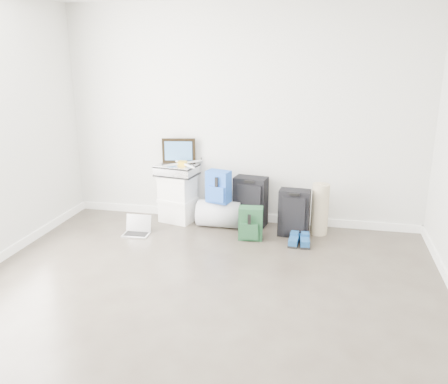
% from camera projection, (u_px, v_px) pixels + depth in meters
% --- Properties ---
extents(ground, '(5.00, 5.00, 0.00)m').
position_uv_depth(ground, '(186.00, 322.00, 3.88)').
color(ground, '#372E28').
rests_on(ground, ground).
extents(room_envelope, '(4.52, 5.02, 2.71)m').
position_uv_depth(room_envelope, '(181.00, 110.00, 3.40)').
color(room_envelope, silver).
rests_on(room_envelope, ground).
extents(boxes_stack, '(0.50, 0.44, 0.61)m').
position_uv_depth(boxes_stack, '(178.00, 198.00, 6.10)').
color(boxes_stack, white).
rests_on(boxes_stack, ground).
extents(briefcase, '(0.54, 0.43, 0.14)m').
position_uv_depth(briefcase, '(177.00, 170.00, 5.99)').
color(briefcase, '#B2B2B7').
rests_on(briefcase, boxes_stack).
extents(painting, '(0.42, 0.10, 0.32)m').
position_uv_depth(painting, '(179.00, 151.00, 6.02)').
color(painting, black).
rests_on(painting, briefcase).
extents(drone, '(0.44, 0.44, 0.05)m').
position_uv_depth(drone, '(182.00, 163.00, 5.93)').
color(drone, gold).
rests_on(drone, briefcase).
extents(duffel_bag, '(0.54, 0.34, 0.33)m').
position_uv_depth(duffel_bag, '(219.00, 214.00, 5.94)').
color(duffel_bag, '#94979C').
rests_on(duffel_bag, ground).
extents(blue_backpack, '(0.32, 0.27, 0.40)m').
position_uv_depth(blue_backpack, '(218.00, 187.00, 5.81)').
color(blue_backpack, '#172F98').
rests_on(blue_backpack, duffel_bag).
extents(large_suitcase, '(0.43, 0.31, 0.62)m').
position_uv_depth(large_suitcase, '(250.00, 201.00, 5.95)').
color(large_suitcase, black).
rests_on(large_suitcase, ground).
extents(green_backpack, '(0.29, 0.23, 0.39)m').
position_uv_depth(green_backpack, '(251.00, 224.00, 5.53)').
color(green_backpack, '#123217').
rests_on(green_backpack, ground).
extents(carry_on, '(0.37, 0.25, 0.56)m').
position_uv_depth(carry_on, '(294.00, 213.00, 5.61)').
color(carry_on, black).
rests_on(carry_on, ground).
extents(shoes, '(0.25, 0.28, 0.09)m').
position_uv_depth(shoes, '(299.00, 241.00, 5.41)').
color(shoes, black).
rests_on(shoes, ground).
extents(rolled_rug, '(0.20, 0.20, 0.62)m').
position_uv_depth(rolled_rug, '(320.00, 209.00, 5.66)').
color(rolled_rug, tan).
rests_on(rolled_rug, ground).
extents(laptop, '(0.32, 0.24, 0.22)m').
position_uv_depth(laptop, '(137.00, 230.00, 5.72)').
color(laptop, silver).
rests_on(laptop, ground).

